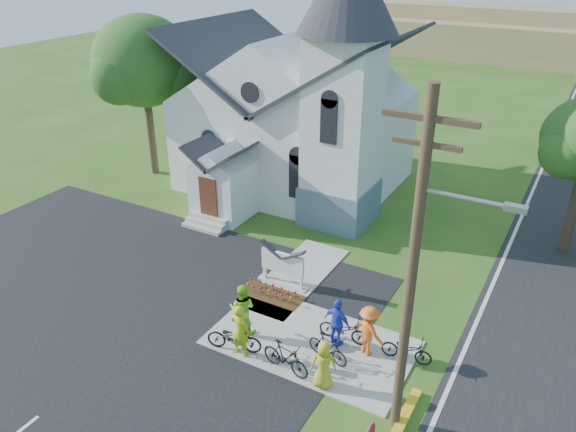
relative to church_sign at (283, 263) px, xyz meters
The scene contains 19 objects.
ground 3.57m from the church_sign, 69.44° to the right, with size 120.00×120.00×0.00m, color #2F5317.
parking_lot 7.86m from the church_sign, 138.12° to the right, with size 20.00×16.00×0.02m, color black.
sidewalk 3.95m from the church_sign, 45.00° to the right, with size 7.00×4.00×0.05m, color gray.
church 11.06m from the church_sign, 114.73° to the left, with size 12.35×12.00×13.00m.
church_sign is the anchor object (origin of this frame).
flower_bed 1.34m from the church_sign, 90.00° to the right, with size 2.60×1.10×0.07m, color #36220E.
utility_pole 9.18m from the church_sign, 35.60° to the right, with size 3.45×0.28×10.00m.
tree_lot_corner 15.53m from the church_sign, 152.02° to the left, with size 5.60×5.60×9.15m.
distant_hills 53.34m from the church_sign, 85.10° to the left, with size 61.00×10.00×5.60m.
cyclist_0 4.49m from the church_sign, 78.38° to the right, with size 0.72×0.47×1.97m, color #ACC617.
bike_0 4.41m from the church_sign, 82.11° to the right, with size 0.68×1.94×1.02m, color black.
cyclist_1 3.37m from the church_sign, 84.99° to the right, with size 0.95×0.74×1.95m, color #8BE42A.
bike_1 5.15m from the church_sign, 58.98° to the right, with size 0.52×1.83×1.10m, color black.
cyclist_2 4.25m from the church_sign, 33.89° to the right, with size 1.07×0.45×1.83m, color blue.
bike_2 4.21m from the church_sign, 29.41° to the right, with size 0.62×1.79×0.94m, color black.
cyclist_3 5.15m from the church_sign, 25.94° to the right, with size 1.20×0.69×1.86m, color orange.
bike_3 4.86m from the church_sign, 41.92° to the right, with size 0.46×1.63×0.98m, color black.
cyclist_4 5.96m from the church_sign, 47.64° to the right, with size 0.82×0.54×1.69m, color gold.
bike_4 6.24m from the church_sign, 18.46° to the right, with size 0.60×1.71×0.90m, color black.
Camera 1 is at (8.49, -13.49, 12.79)m, focal length 35.00 mm.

